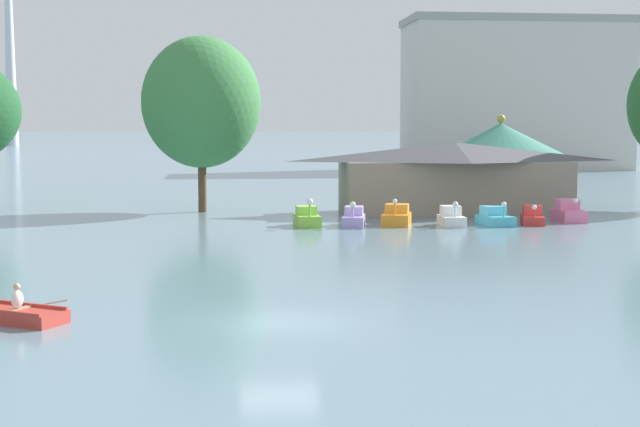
{
  "coord_description": "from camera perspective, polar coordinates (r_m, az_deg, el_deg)",
  "views": [
    {
      "loc": [
        -1.87,
        -28.7,
        6.21
      ],
      "look_at": [
        3.06,
        15.78,
        1.97
      ],
      "focal_mm": 51.73,
      "sensor_mm": 36.0,
      "label": 1
    }
  ],
  "objects": [
    {
      "name": "pedal_boat_lime",
      "position": [
        57.41,
        -0.81,
        -0.28
      ],
      "size": [
        1.58,
        2.8,
        1.83
      ],
      "rotation": [
        0.0,
        0.0,
        -1.51
      ],
      "color": "#8CCC3F",
      "rests_on": "ground"
    },
    {
      "name": "pedal_boat_pink",
      "position": [
        62.28,
        15.11,
        0.04
      ],
      "size": [
        1.69,
        2.53,
        1.61
      ],
      "rotation": [
        0.0,
        0.0,
        -1.53
      ],
      "color": "pink",
      "rests_on": "ground"
    },
    {
      "name": "pedal_boat_red",
      "position": [
        59.97,
        13.0,
        -0.21
      ],
      "size": [
        1.84,
        2.59,
        1.34
      ],
      "rotation": [
        0.0,
        0.0,
        -1.81
      ],
      "color": "red",
      "rests_on": "ground"
    },
    {
      "name": "boathouse",
      "position": [
        66.85,
        8.31,
        2.31
      ],
      "size": [
        17.32,
        6.7,
        5.08
      ],
      "color": "gray",
      "rests_on": "ground"
    },
    {
      "name": "pedal_boat_lavender",
      "position": [
        57.65,
        2.1,
        -0.28
      ],
      "size": [
        1.9,
        3.19,
        1.63
      ],
      "rotation": [
        0.0,
        0.0,
        -1.77
      ],
      "color": "#B299D8",
      "rests_on": "ground"
    },
    {
      "name": "green_roof_pavilion",
      "position": [
        76.43,
        11.09,
        3.41
      ],
      "size": [
        11.94,
        11.94,
        7.17
      ],
      "color": "brown",
      "rests_on": "ground"
    },
    {
      "name": "rowboat_with_rower",
      "position": [
        31.19,
        -18.55,
        -5.92
      ],
      "size": [
        3.86,
        3.65,
        1.25
      ],
      "rotation": [
        0.0,
        0.0,
        2.59
      ],
      "color": "#B7382D",
      "rests_on": "ground"
    },
    {
      "name": "ground_plane",
      "position": [
        29.43,
        -2.55,
        -6.78
      ],
      "size": [
        2000.0,
        2000.0,
        0.0
      ],
      "primitive_type": "plane",
      "color": "slate"
    },
    {
      "name": "pedal_boat_cyan",
      "position": [
        59.08,
        10.77,
        -0.25
      ],
      "size": [
        1.99,
        2.99,
        1.58
      ],
      "rotation": [
        0.0,
        0.0,
        -1.4
      ],
      "color": "#4CB7CC",
      "rests_on": "ground"
    },
    {
      "name": "shoreline_tree_mid",
      "position": [
        67.37,
        -7.35,
        6.84
      ],
      "size": [
        8.58,
        8.58,
        12.67
      ],
      "color": "brown",
      "rests_on": "ground"
    },
    {
      "name": "background_building_block",
      "position": [
        136.26,
        12.01,
        7.23
      ],
      "size": [
        31.92,
        12.27,
        21.57
      ],
      "color": "beige",
      "rests_on": "ground"
    },
    {
      "name": "pedal_boat_orange",
      "position": [
        58.27,
        4.76,
        -0.2
      ],
      "size": [
        2.39,
        3.08,
        1.75
      ],
      "rotation": [
        0.0,
        0.0,
        -1.86
      ],
      "color": "orange",
      "rests_on": "ground"
    },
    {
      "name": "pedal_boat_white",
      "position": [
        58.14,
        8.13,
        -0.27
      ],
      "size": [
        1.46,
        2.47,
        1.62
      ],
      "rotation": [
        0.0,
        0.0,
        -1.6
      ],
      "color": "white",
      "rests_on": "ground"
    }
  ]
}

